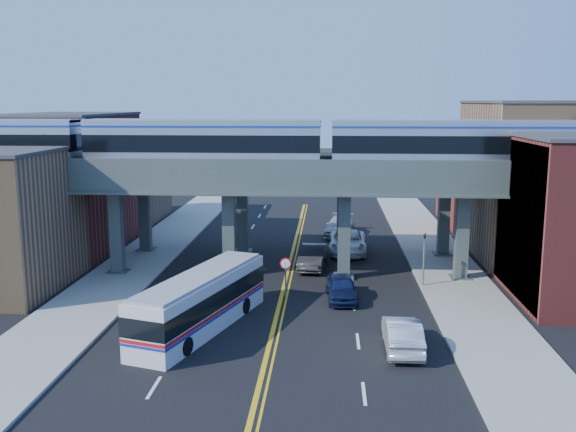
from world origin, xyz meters
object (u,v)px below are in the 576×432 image
at_px(car_parked_curb, 402,334).
at_px(traffic_signal, 424,254).
at_px(transit_train, 204,143).
at_px(car_lane_b, 313,257).
at_px(car_lane_a, 342,288).
at_px(transit_bus, 201,302).
at_px(car_lane_d, 340,226).
at_px(car_lane_c, 348,242).
at_px(stop_sign, 286,271).

bearing_deg(car_parked_curb, traffic_signal, -103.08).
distance_m(transit_train, car_lane_b, 11.56).
xyz_separation_m(car_lane_a, car_lane_b, (-1.98, 7.52, 0.07)).
xyz_separation_m(transit_bus, car_lane_a, (7.66, 5.64, -0.72)).
distance_m(transit_bus, car_lane_d, 26.40).
bearing_deg(car_lane_c, car_lane_a, -91.94).
bearing_deg(car_lane_a, transit_train, 148.26).
bearing_deg(traffic_signal, car_lane_d, 107.61).
relative_size(car_lane_b, car_lane_c, 0.81).
bearing_deg(transit_train, car_lane_c, 36.85).
height_order(transit_train, traffic_signal, transit_train).
bearing_deg(transit_train, traffic_signal, -7.68).
relative_size(transit_bus, car_lane_b, 2.24).
relative_size(stop_sign, transit_bus, 0.23).
bearing_deg(car_lane_d, transit_bus, -99.73).
relative_size(stop_sign, traffic_signal, 0.64).
distance_m(car_lane_c, car_lane_d, 6.98).
relative_size(car_lane_a, car_lane_c, 0.72).
xyz_separation_m(transit_train, traffic_signal, (14.83, -2.00, -7.05)).
relative_size(transit_bus, car_lane_a, 2.53).
distance_m(car_lane_a, car_lane_b, 7.78).
bearing_deg(transit_train, stop_sign, -40.15).
height_order(stop_sign, car_lane_b, stop_sign).
xyz_separation_m(car_lane_c, car_lane_d, (-0.54, 6.96, -0.04)).
xyz_separation_m(stop_sign, car_lane_a, (3.48, -0.02, -0.99)).
bearing_deg(car_lane_a, car_lane_c, 83.12).
distance_m(transit_train, car_lane_c, 15.21).
xyz_separation_m(car_lane_b, car_lane_d, (2.15, 12.03, -0.01)).
bearing_deg(stop_sign, transit_bus, -126.49).
distance_m(transit_train, transit_bus, 13.36).
xyz_separation_m(traffic_signal, car_parked_curb, (-2.57, -10.97, -1.50)).
height_order(traffic_signal, car_lane_a, traffic_signal).
bearing_deg(transit_bus, car_lane_a, -36.12).
bearing_deg(car_lane_b, car_lane_c, 67.63).
bearing_deg(traffic_signal, stop_sign, -161.37).
xyz_separation_m(traffic_signal, car_lane_c, (-4.71, 9.58, -1.42)).
relative_size(car_lane_a, car_parked_curb, 0.93).
bearing_deg(car_parked_curb, car_lane_a, -70.16).
height_order(car_lane_c, car_parked_curb, car_lane_c).
relative_size(car_lane_d, car_parked_curb, 1.18).
bearing_deg(transit_bus, car_lane_d, 0.23).
bearing_deg(car_lane_d, transit_train, -115.83).
relative_size(transit_bus, car_parked_curb, 2.35).
bearing_deg(stop_sign, car_lane_a, -0.30).
bearing_deg(traffic_signal, transit_bus, -146.50).
height_order(stop_sign, car_parked_curb, stop_sign).
bearing_deg(car_parked_curb, car_lane_b, -72.56).
distance_m(stop_sign, car_lane_a, 3.61).
xyz_separation_m(transit_bus, car_lane_b, (5.69, 13.17, -0.64)).
height_order(car_lane_c, car_lane_d, car_lane_c).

